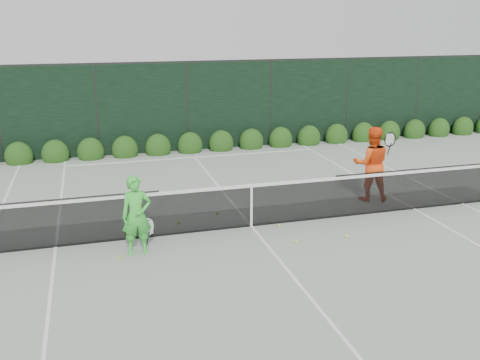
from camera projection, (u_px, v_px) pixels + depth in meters
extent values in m
plane|color=gray|center=(251.00, 226.00, 11.82)|extent=(80.00, 80.00, 0.00)
cube|color=black|center=(49.00, 224.00, 10.57)|extent=(4.40, 0.01, 1.02)
cube|color=black|center=(251.00, 206.00, 11.68)|extent=(4.00, 0.01, 0.96)
cube|color=black|center=(419.00, 189.00, 12.77)|extent=(4.40, 0.01, 1.02)
cube|color=white|center=(251.00, 186.00, 11.54)|extent=(12.80, 0.03, 0.07)
cube|color=black|center=(251.00, 226.00, 11.81)|extent=(12.80, 0.02, 0.04)
cube|color=white|center=(251.00, 207.00, 11.68)|extent=(0.05, 0.03, 0.91)
imported|color=green|center=(137.00, 215.00, 10.25)|extent=(0.59, 0.40, 1.57)
torus|color=white|center=(147.00, 227.00, 10.48)|extent=(0.28, 0.17, 0.30)
cylinder|color=black|center=(148.00, 239.00, 10.55)|extent=(0.10, 0.03, 0.30)
imported|color=#FF5115|center=(371.00, 164.00, 13.30)|extent=(1.09, 0.96, 1.88)
torus|color=black|center=(390.00, 139.00, 13.02)|extent=(0.30, 0.05, 0.30)
cylinder|color=black|center=(389.00, 149.00, 13.09)|extent=(0.10, 0.03, 0.30)
cube|color=white|center=(462.00, 204.00, 13.26)|extent=(0.06, 23.77, 0.01)
cube|color=white|center=(56.00, 247.00, 10.73)|extent=(0.06, 23.77, 0.01)
cube|color=white|center=(414.00, 209.00, 12.90)|extent=(0.06, 23.77, 0.01)
cube|color=white|center=(169.00, 127.00, 22.76)|extent=(11.03, 0.06, 0.01)
cube|color=white|center=(195.00, 157.00, 17.71)|extent=(8.23, 0.06, 0.01)
cube|color=white|center=(251.00, 226.00, 11.81)|extent=(0.06, 12.80, 0.01)
cube|color=black|center=(187.00, 107.00, 18.29)|extent=(32.00, 0.06, 3.00)
cube|color=#262826|center=(186.00, 62.00, 17.85)|extent=(32.00, 0.06, 0.06)
cylinder|color=#262826|center=(97.00, 111.00, 17.50)|extent=(0.08, 0.08, 3.00)
cylinder|color=#262826|center=(187.00, 107.00, 18.29)|extent=(0.08, 0.08, 3.00)
cylinder|color=#262826|center=(270.00, 104.00, 19.08)|extent=(0.08, 0.08, 3.00)
cylinder|color=#262826|center=(346.00, 100.00, 19.86)|extent=(0.08, 0.08, 3.00)
cylinder|color=#262826|center=(417.00, 97.00, 20.65)|extent=(0.08, 0.08, 3.00)
ellipsoid|color=#17390F|center=(19.00, 156.00, 16.89)|extent=(0.86, 0.65, 0.94)
ellipsoid|color=#17390F|center=(55.00, 154.00, 17.18)|extent=(0.86, 0.65, 0.94)
ellipsoid|color=#17390F|center=(91.00, 152.00, 17.46)|extent=(0.86, 0.65, 0.94)
ellipsoid|color=#17390F|center=(125.00, 150.00, 17.75)|extent=(0.86, 0.65, 0.94)
ellipsoid|color=#17390F|center=(158.00, 148.00, 18.04)|extent=(0.86, 0.65, 0.94)
ellipsoid|color=#17390F|center=(190.00, 146.00, 18.33)|extent=(0.86, 0.65, 0.94)
ellipsoid|color=#17390F|center=(221.00, 144.00, 18.62)|extent=(0.86, 0.65, 0.94)
ellipsoid|color=#17390F|center=(251.00, 142.00, 18.91)|extent=(0.86, 0.65, 0.94)
ellipsoid|color=#17390F|center=(281.00, 140.00, 19.20)|extent=(0.86, 0.65, 0.94)
ellipsoid|color=#17390F|center=(309.00, 138.00, 19.49)|extent=(0.86, 0.65, 0.94)
ellipsoid|color=#17390F|center=(336.00, 136.00, 19.78)|extent=(0.86, 0.65, 0.94)
ellipsoid|color=#17390F|center=(363.00, 135.00, 20.06)|extent=(0.86, 0.65, 0.94)
ellipsoid|color=#17390F|center=(389.00, 133.00, 20.35)|extent=(0.86, 0.65, 0.94)
ellipsoid|color=#17390F|center=(414.00, 131.00, 20.64)|extent=(0.86, 0.65, 0.94)
ellipsoid|color=#17390F|center=(439.00, 130.00, 20.93)|extent=(0.86, 0.65, 0.94)
ellipsoid|color=#17390F|center=(463.00, 128.00, 21.22)|extent=(0.86, 0.65, 0.94)
sphere|color=#D3E733|center=(125.00, 233.00, 11.38)|extent=(0.07, 0.07, 0.07)
sphere|color=#D3E733|center=(279.00, 225.00, 11.78)|extent=(0.07, 0.07, 0.07)
sphere|color=#D3E733|center=(217.00, 213.00, 12.51)|extent=(0.07, 0.07, 0.07)
sphere|color=#D3E733|center=(346.00, 236.00, 11.19)|extent=(0.07, 0.07, 0.07)
sphere|color=#D3E733|center=(179.00, 223.00, 11.95)|extent=(0.07, 0.07, 0.07)
sphere|color=#D3E733|center=(296.00, 241.00, 10.93)|extent=(0.07, 0.07, 0.07)
sphere|color=#D3E733|center=(120.00, 257.00, 10.22)|extent=(0.07, 0.07, 0.07)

